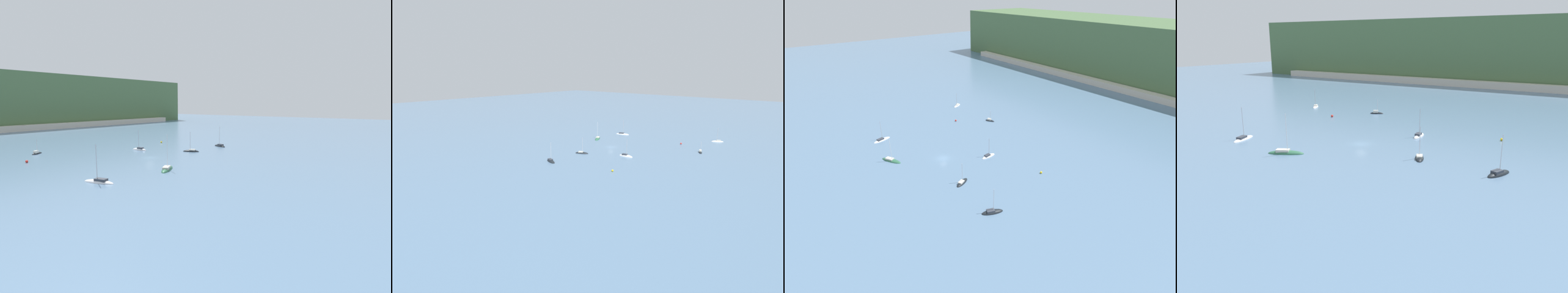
% 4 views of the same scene
% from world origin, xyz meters
% --- Properties ---
extents(ground_plane, '(600.00, 600.00, 0.00)m').
position_xyz_m(ground_plane, '(0.00, 0.00, 0.00)').
color(ground_plane, slate).
extents(hillside_ridge, '(344.69, 64.99, 37.12)m').
position_xyz_m(hillside_ridge, '(0.00, 165.01, 18.56)').
color(hillside_ridge, '#4C6B42').
rests_on(hillside_ridge, ground_plane).
extents(shore_town_strip, '(292.99, 6.00, 3.62)m').
position_xyz_m(shore_town_strip, '(0.00, 129.02, 1.81)').
color(shore_town_strip, beige).
rests_on(shore_town_strip, ground_plane).
extents(sailboat_0, '(4.16, 6.62, 8.72)m').
position_xyz_m(sailboat_0, '(34.93, -4.40, 0.09)').
color(sailboat_0, black).
rests_on(sailboat_0, ground_plane).
extents(sailboat_1, '(8.39, 5.94, 10.06)m').
position_xyz_m(sailboat_1, '(-9.85, -16.23, 0.09)').
color(sailboat_1, '#2D6647').
rests_on(sailboat_1, ground_plane).
extents(sailboat_2, '(4.28, 5.93, 7.80)m').
position_xyz_m(sailboat_2, '(-44.89, 34.90, 0.10)').
color(sailboat_2, white).
rests_on(sailboat_2, ground_plane).
extents(sailboat_3, '(4.77, 3.22, 5.70)m').
position_xyz_m(sailboat_3, '(-18.02, 36.19, 0.14)').
color(sailboat_3, black).
rests_on(sailboat_3, ground_plane).
extents(sailboat_4, '(4.23, 6.08, 7.88)m').
position_xyz_m(sailboat_4, '(17.54, -3.17, 0.08)').
color(sailboat_4, black).
rests_on(sailboat_4, ground_plane).
extents(sailboat_5, '(4.05, 7.98, 9.10)m').
position_xyz_m(sailboat_5, '(-28.44, -12.88, 0.10)').
color(sailboat_5, silver).
rests_on(sailboat_5, ground_plane).
extents(sailboat_6, '(2.44, 6.41, 8.36)m').
position_xyz_m(sailboat_6, '(8.94, 14.34, 0.09)').
color(sailboat_6, silver).
rests_on(sailboat_6, ground_plane).
extents(mooring_buoy_0, '(0.81, 0.81, 0.81)m').
position_xyz_m(mooring_buoy_0, '(-27.37, 22.94, 0.40)').
color(mooring_buoy_0, red).
rests_on(mooring_buoy_0, ground_plane).
extents(mooring_buoy_1, '(0.77, 0.77, 0.77)m').
position_xyz_m(mooring_buoy_1, '(28.82, 21.87, 0.38)').
color(mooring_buoy_1, yellow).
rests_on(mooring_buoy_1, ground_plane).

